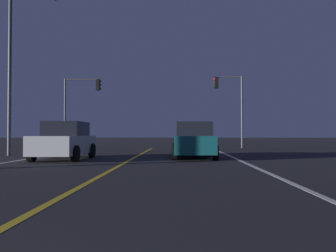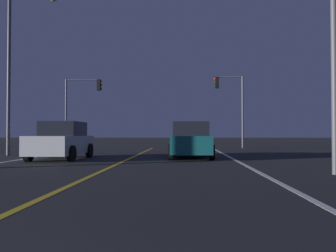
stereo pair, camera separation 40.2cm
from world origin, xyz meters
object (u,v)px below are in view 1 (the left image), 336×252
object	(u,v)px
car_lead_same_lane	(194,141)
street_lamp_left_mid	(21,52)
traffic_light_near_right	(229,96)
traffic_light_near_left	(82,97)
car_oncoming	(65,141)

from	to	relation	value
car_lead_same_lane	street_lamp_left_mid	distance (m)	10.31
traffic_light_near_right	street_lamp_left_mid	size ratio (longest dim) A/B	0.67
car_lead_same_lane	traffic_light_near_left	xyz separation A→B (m)	(-8.66, 11.75, 3.37)
traffic_light_near_right	traffic_light_near_left	bearing A→B (deg)	-0.00
car_oncoming	traffic_light_near_right	xyz separation A→B (m)	(9.16, 12.80, 3.41)
traffic_light_near_left	street_lamp_left_mid	distance (m)	10.28
car_lead_same_lane	traffic_light_near_left	bearing A→B (deg)	36.40
traffic_light_near_left	car_oncoming	bearing A→B (deg)	-77.47
traffic_light_near_left	street_lamp_left_mid	world-z (taller)	street_lamp_left_mid
car_lead_same_lane	traffic_light_near_right	bearing A→B (deg)	-15.89
car_oncoming	traffic_light_near_left	xyz separation A→B (m)	(-2.84, 12.80, 3.37)
traffic_light_near_left	street_lamp_left_mid	bearing A→B (deg)	-92.24
traffic_light_near_right	street_lamp_left_mid	world-z (taller)	street_lamp_left_mid
car_oncoming	street_lamp_left_mid	world-z (taller)	street_lamp_left_mid
car_lead_same_lane	street_lamp_left_mid	world-z (taller)	street_lamp_left_mid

